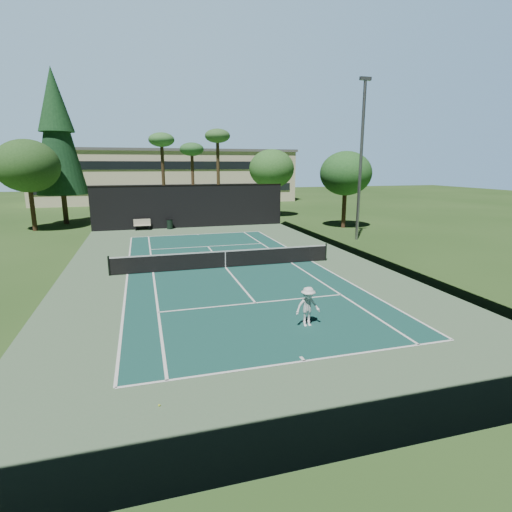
{
  "coord_description": "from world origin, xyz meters",
  "views": [
    {
      "loc": [
        -4.49,
        -22.21,
        5.87
      ],
      "look_at": [
        1.0,
        -3.0,
        1.3
      ],
      "focal_mm": 28.0,
      "sensor_mm": 36.0,
      "label": 1
    }
  ],
  "objects_px": {
    "tennis_net": "(225,258)",
    "tennis_ball_a": "(159,405)",
    "tennis_ball_d": "(133,261)",
    "tennis_ball_c": "(266,252)",
    "player": "(308,307)",
    "park_bench": "(142,224)",
    "trash_bin": "(170,224)",
    "tennis_ball_b": "(174,257)"
  },
  "relations": [
    {
      "from": "tennis_net",
      "to": "tennis_ball_a",
      "type": "distance_m",
      "value": 13.77
    },
    {
      "from": "tennis_net",
      "to": "trash_bin",
      "type": "bearing_deg",
      "value": 97.65
    },
    {
      "from": "tennis_ball_a",
      "to": "trash_bin",
      "type": "xyz_separation_m",
      "value": [
        2.29,
        28.6,
        0.45
      ]
    },
    {
      "from": "tennis_net",
      "to": "tennis_ball_c",
      "type": "bearing_deg",
      "value": 43.4
    },
    {
      "from": "tennis_ball_b",
      "to": "tennis_ball_c",
      "type": "bearing_deg",
      "value": -2.19
    },
    {
      "from": "tennis_ball_c",
      "to": "trash_bin",
      "type": "bearing_deg",
      "value": 114.64
    },
    {
      "from": "player",
      "to": "trash_bin",
      "type": "height_order",
      "value": "player"
    },
    {
      "from": "player",
      "to": "tennis_ball_b",
      "type": "xyz_separation_m",
      "value": [
        -3.88,
        12.88,
        -0.72
      ]
    },
    {
      "from": "trash_bin",
      "to": "park_bench",
      "type": "bearing_deg",
      "value": 178.15
    },
    {
      "from": "tennis_ball_a",
      "to": "tennis_ball_b",
      "type": "xyz_separation_m",
      "value": [
        1.69,
        16.61,
        0.0
      ]
    },
    {
      "from": "tennis_net",
      "to": "player",
      "type": "distance_m",
      "value": 9.4
    },
    {
      "from": "tennis_ball_a",
      "to": "tennis_ball_d",
      "type": "bearing_deg",
      "value": 93.07
    },
    {
      "from": "tennis_net",
      "to": "park_bench",
      "type": "xyz_separation_m",
      "value": [
        -4.56,
        15.64,
        -0.01
      ]
    },
    {
      "from": "tennis_net",
      "to": "player",
      "type": "xyz_separation_m",
      "value": [
        1.19,
        -9.32,
        0.2
      ]
    },
    {
      "from": "tennis_ball_c",
      "to": "tennis_ball_d",
      "type": "height_order",
      "value": "tennis_ball_d"
    },
    {
      "from": "tennis_net",
      "to": "player",
      "type": "relative_size",
      "value": 8.55
    },
    {
      "from": "tennis_ball_b",
      "to": "park_bench",
      "type": "relative_size",
      "value": 0.04
    },
    {
      "from": "player",
      "to": "tennis_ball_a",
      "type": "relative_size",
      "value": 24.83
    },
    {
      "from": "player",
      "to": "tennis_ball_c",
      "type": "bearing_deg",
      "value": 76.9
    },
    {
      "from": "tennis_ball_d",
      "to": "park_bench",
      "type": "relative_size",
      "value": 0.05
    },
    {
      "from": "tennis_ball_b",
      "to": "tennis_ball_c",
      "type": "xyz_separation_m",
      "value": [
        6.2,
        -0.24,
        -0.0
      ]
    },
    {
      "from": "tennis_ball_a",
      "to": "tennis_ball_b",
      "type": "distance_m",
      "value": 16.7
    },
    {
      "from": "tennis_net",
      "to": "tennis_ball_d",
      "type": "distance_m",
      "value": 6.16
    },
    {
      "from": "tennis_net",
      "to": "park_bench",
      "type": "height_order",
      "value": "tennis_net"
    },
    {
      "from": "tennis_ball_c",
      "to": "tennis_net",
      "type": "bearing_deg",
      "value": -136.6
    },
    {
      "from": "tennis_net",
      "to": "tennis_ball_b",
      "type": "relative_size",
      "value": 202.49
    },
    {
      "from": "trash_bin",
      "to": "tennis_ball_d",
      "type": "bearing_deg",
      "value": -104.31
    },
    {
      "from": "tennis_net",
      "to": "tennis_ball_d",
      "type": "xyz_separation_m",
      "value": [
        -5.25,
        3.18,
        -0.52
      ]
    },
    {
      "from": "park_bench",
      "to": "trash_bin",
      "type": "distance_m",
      "value": 2.48
    },
    {
      "from": "tennis_ball_a",
      "to": "park_bench",
      "type": "xyz_separation_m",
      "value": [
        -0.19,
        28.68,
        0.52
      ]
    },
    {
      "from": "tennis_ball_a",
      "to": "tennis_ball_b",
      "type": "relative_size",
      "value": 0.95
    },
    {
      "from": "tennis_net",
      "to": "tennis_ball_d",
      "type": "relative_size",
      "value": 168.37
    },
    {
      "from": "tennis_ball_d",
      "to": "park_bench",
      "type": "bearing_deg",
      "value": 86.87
    },
    {
      "from": "tennis_ball_c",
      "to": "trash_bin",
      "type": "distance_m",
      "value": 13.46
    },
    {
      "from": "player",
      "to": "tennis_net",
      "type": "bearing_deg",
      "value": 94.62
    },
    {
      "from": "tennis_net",
      "to": "tennis_ball_c",
      "type": "relative_size",
      "value": 209.74
    },
    {
      "from": "tennis_ball_c",
      "to": "park_bench",
      "type": "distance_m",
      "value": 14.73
    },
    {
      "from": "park_bench",
      "to": "tennis_net",
      "type": "bearing_deg",
      "value": -73.73
    },
    {
      "from": "park_bench",
      "to": "trash_bin",
      "type": "relative_size",
      "value": 1.59
    },
    {
      "from": "player",
      "to": "park_bench",
      "type": "relative_size",
      "value": 1.01
    },
    {
      "from": "tennis_net",
      "to": "tennis_ball_c",
      "type": "xyz_separation_m",
      "value": [
        3.52,
        3.33,
        -0.53
      ]
    },
    {
      "from": "player",
      "to": "park_bench",
      "type": "height_order",
      "value": "player"
    }
  ]
}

